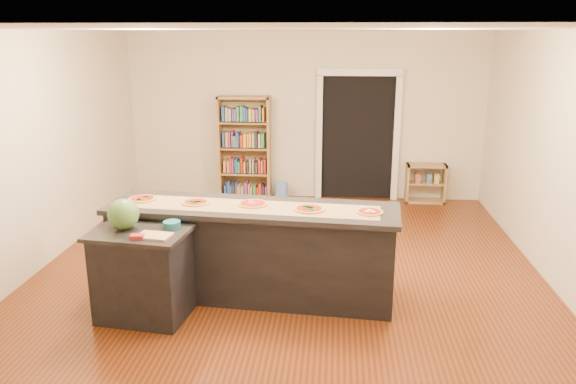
# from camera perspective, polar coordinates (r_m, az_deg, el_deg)

# --- Properties ---
(room) EXTENTS (6.00, 7.00, 2.80)m
(room) POSITION_cam_1_polar(r_m,az_deg,el_deg) (6.16, -0.16, 3.08)
(room) COLOR beige
(room) RESTS_ON ground
(doorway) EXTENTS (1.40, 0.09, 2.21)m
(doorway) POSITION_cam_1_polar(r_m,az_deg,el_deg) (9.58, 7.11, 6.33)
(doorway) COLOR black
(doorway) RESTS_ON room
(kitchen_island) EXTENTS (3.07, 0.83, 1.01)m
(kitchen_island) POSITION_cam_1_polar(r_m,az_deg,el_deg) (6.06, -3.61, -5.98)
(kitchen_island) COLOR black
(kitchen_island) RESTS_ON ground
(side_counter) EXTENTS (0.93, 0.68, 0.92)m
(side_counter) POSITION_cam_1_polar(r_m,az_deg,el_deg) (5.79, -14.52, -8.05)
(side_counter) COLOR black
(side_counter) RESTS_ON ground
(bookshelf) EXTENTS (0.88, 0.31, 1.76)m
(bookshelf) POSITION_cam_1_polar(r_m,az_deg,el_deg) (9.59, -4.42, 4.45)
(bookshelf) COLOR #9D7C4C
(bookshelf) RESTS_ON ground
(low_shelf) EXTENTS (0.66, 0.28, 0.66)m
(low_shelf) POSITION_cam_1_polar(r_m,az_deg,el_deg) (9.73, 13.79, 0.87)
(low_shelf) COLOR #9D7C4C
(low_shelf) RESTS_ON ground
(waste_bin) EXTENTS (0.23, 0.23, 0.33)m
(waste_bin) POSITION_cam_1_polar(r_m,az_deg,el_deg) (9.56, -0.67, 0.06)
(waste_bin) COLOR #5F88D5
(waste_bin) RESTS_ON ground
(kraft_paper) EXTENTS (2.69, 0.69, 0.00)m
(kraft_paper) POSITION_cam_1_polar(r_m,az_deg,el_deg) (5.87, -3.76, -1.51)
(kraft_paper) COLOR #9A7C4F
(kraft_paper) RESTS_ON kitchen_island
(watermelon) EXTENTS (0.30, 0.30, 0.30)m
(watermelon) POSITION_cam_1_polar(r_m,az_deg,el_deg) (5.67, -16.38, -2.17)
(watermelon) COLOR #144214
(watermelon) RESTS_ON side_counter
(cutting_board) EXTENTS (0.34, 0.26, 0.02)m
(cutting_board) POSITION_cam_1_polar(r_m,az_deg,el_deg) (5.42, -13.43, -4.35)
(cutting_board) COLOR tan
(cutting_board) RESTS_ON side_counter
(package_red) EXTENTS (0.13, 0.10, 0.04)m
(package_red) POSITION_cam_1_polar(r_m,az_deg,el_deg) (5.40, -15.09, -4.42)
(package_red) COLOR maroon
(package_red) RESTS_ON side_counter
(package_teal) EXTENTS (0.17, 0.17, 0.06)m
(package_teal) POSITION_cam_1_polar(r_m,az_deg,el_deg) (5.63, -11.72, -3.25)
(package_teal) COLOR #195966
(package_teal) RESTS_ON side_counter
(pizza_a) EXTENTS (0.29, 0.29, 0.02)m
(pizza_a) POSITION_cam_1_polar(r_m,az_deg,el_deg) (6.30, -14.57, -0.67)
(pizza_a) COLOR #BE8849
(pizza_a) RESTS_ON kitchen_island
(pizza_b) EXTENTS (0.31, 0.31, 0.02)m
(pizza_b) POSITION_cam_1_polar(r_m,az_deg,el_deg) (6.05, -9.37, -1.04)
(pizza_b) COLOR #BE8849
(pizza_b) RESTS_ON kitchen_island
(pizza_c) EXTENTS (0.31, 0.31, 0.02)m
(pizza_c) POSITION_cam_1_polar(r_m,az_deg,el_deg) (5.93, -3.60, -1.20)
(pizza_c) COLOR #BE8849
(pizza_c) RESTS_ON kitchen_island
(pizza_d) EXTENTS (0.32, 0.32, 0.02)m
(pizza_d) POSITION_cam_1_polar(r_m,az_deg,el_deg) (5.75, 2.18, -1.72)
(pizza_d) COLOR #BE8849
(pizza_d) RESTS_ON kitchen_island
(pizza_e) EXTENTS (0.29, 0.29, 0.02)m
(pizza_e) POSITION_cam_1_polar(r_m,az_deg,el_deg) (5.71, 8.30, -2.00)
(pizza_e) COLOR #BE8849
(pizza_e) RESTS_ON kitchen_island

